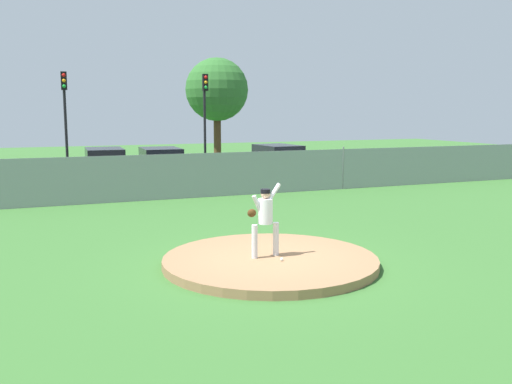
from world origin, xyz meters
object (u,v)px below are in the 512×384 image
object	(u,v)px
baseball	(282,259)
traffic_light_near	(65,107)
pitcher_youth	(265,215)
parked_car_slate	(161,167)
parked_car_white	(278,163)
parked_car_champagne	(105,169)
traffic_light_far	(205,106)
traffic_cone_orange	(372,176)

from	to	relation	value
baseball	traffic_light_near	bearing A→B (deg)	99.39
pitcher_youth	parked_car_slate	size ratio (longest dim) A/B	0.36
parked_car_white	parked_car_champagne	xyz separation A→B (m)	(-8.28, 0.42, 0.00)
pitcher_youth	traffic_light_far	bearing A→B (deg)	76.98
traffic_light_near	traffic_light_far	size ratio (longest dim) A/B	0.99
parked_car_slate	traffic_cone_orange	xyz separation A→B (m)	(9.65, -3.04, -0.54)
parked_car_white	traffic_light_near	world-z (taller)	traffic_light_near
pitcher_youth	parked_car_white	distance (m)	15.52
parked_car_champagne	parked_car_slate	size ratio (longest dim) A/B	1.03
parked_car_slate	traffic_light_far	xyz separation A→B (m)	(3.34, 3.81, 2.83)
traffic_light_near	parked_car_champagne	bearing A→B (deg)	-72.68
parked_car_champagne	traffic_cone_orange	bearing A→B (deg)	-12.64
baseball	traffic_cone_orange	world-z (taller)	traffic_cone_orange
parked_car_white	parked_car_slate	size ratio (longest dim) A/B	1.04
baseball	traffic_cone_orange	distance (m)	16.00
parked_car_champagne	traffic_cone_orange	distance (m)	12.55
pitcher_youth	parked_car_champagne	size ratio (longest dim) A/B	0.35
pitcher_youth	baseball	xyz separation A→B (m)	(0.20, -0.47, -0.89)
parked_car_white	traffic_light_near	xyz separation A→B (m)	(-9.61, 4.68, 2.78)
traffic_cone_orange	parked_car_white	bearing A→B (deg)	149.54
traffic_light_near	parked_car_white	bearing A→B (deg)	-25.98
baseball	parked_car_white	world-z (taller)	parked_car_white
pitcher_youth	traffic_cone_orange	xyz separation A→B (m)	(10.59, 11.70, -0.86)
parked_car_champagne	parked_car_slate	world-z (taller)	parked_car_champagne
baseball	parked_car_champagne	xyz separation A→B (m)	(-1.84, 14.91, 0.61)
parked_car_slate	traffic_cone_orange	size ratio (longest dim) A/B	8.12
baseball	traffic_light_near	world-z (taller)	traffic_light_near
pitcher_youth	traffic_light_near	distance (m)	19.10
baseball	traffic_light_near	xyz separation A→B (m)	(-3.17, 19.17, 3.38)
pitcher_youth	traffic_light_near	world-z (taller)	traffic_light_near
pitcher_youth	baseball	bearing A→B (deg)	-67.41
parked_car_white	traffic_cone_orange	xyz separation A→B (m)	(3.95, -2.33, -0.57)
pitcher_youth	parked_car_white	world-z (taller)	pitcher_youth
pitcher_youth	traffic_cone_orange	bearing A→B (deg)	47.84
traffic_cone_orange	baseball	bearing A→B (deg)	-130.52
parked_car_white	parked_car_champagne	bearing A→B (deg)	177.10
pitcher_youth	parked_car_slate	distance (m)	14.77
baseball	parked_car_white	size ratio (longest dim) A/B	0.02
parked_car_slate	traffic_light_near	distance (m)	6.24
parked_car_white	traffic_cone_orange	bearing A→B (deg)	-30.46
parked_car_white	traffic_light_near	size ratio (longest dim) A/B	0.87
parked_car_white	traffic_light_far	bearing A→B (deg)	117.45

